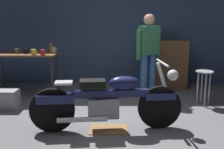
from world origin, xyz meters
The scene contains 15 objects.
ground_plane centered at (0.00, 0.00, 0.00)m, with size 12.00×12.00×0.00m, color slate.
back_wall centered at (0.00, 2.80, 1.55)m, with size 8.00×0.12×3.10m, color #384C70.
workbench centered at (-1.79, 1.56, 0.79)m, with size 1.30×0.64×0.90m.
motorcycle centered at (-0.08, -0.13, 0.45)m, with size 2.19×0.62×1.00m.
person_standing centered at (0.69, 1.58, 0.93)m, with size 0.50×0.38×1.67m.
shop_stool centered at (1.67, 1.07, 0.50)m, with size 0.32×0.32×0.64m.
wooden_dresser centered at (1.24, 2.30, 0.55)m, with size 0.80×0.47×1.10m.
drip_tray centered at (-0.07, -0.13, 0.01)m, with size 0.56×0.40×0.01m, color olive.
storage_bin centered at (-1.94, 0.81, 0.17)m, with size 0.44×0.32×0.34m, color gray.
mug_red_diner centered at (-1.37, 1.33, 0.95)m, with size 0.12×0.09×0.10m.
mug_brown_stoneware centered at (-1.93, 1.53, 0.95)m, with size 0.12×0.09×0.10m.
mug_yellow_tall centered at (-1.54, 1.35, 0.95)m, with size 0.12×0.09×0.10m.
mug_white_ceramic centered at (-1.24, 1.71, 0.95)m, with size 0.11×0.07×0.10m.
mug_black_matte centered at (-1.75, 1.52, 0.95)m, with size 0.12×0.08×0.11m.
bottle centered at (-1.26, 1.59, 1.00)m, with size 0.06×0.06×0.24m.
Camera 1 is at (0.02, -3.93, 1.64)m, focal length 44.46 mm.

